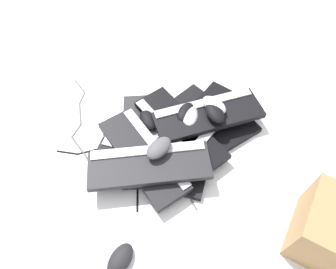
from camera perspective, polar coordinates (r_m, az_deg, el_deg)
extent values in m
plane|color=white|center=(1.27, 0.33, 1.77)|extent=(3.20, 3.20, 0.00)
cube|color=black|center=(1.27, 0.32, 2.56)|extent=(0.45, 0.37, 0.02)
cube|color=#B2B5BA|center=(1.23, 2.14, 1.46)|extent=(0.37, 0.26, 0.01)
cube|color=#232326|center=(1.22, -5.05, -0.64)|extent=(0.46, 0.27, 0.02)
cube|color=#B2B5BA|center=(1.21, -2.44, -0.10)|extent=(0.41, 0.15, 0.01)
cube|color=black|center=(1.15, -3.65, -6.25)|extent=(0.18, 0.45, 0.02)
cube|color=#B2B5BA|center=(1.16, -2.82, -3.56)|extent=(0.06, 0.42, 0.01)
cube|color=black|center=(1.22, 7.73, -1.39)|extent=(0.42, 0.41, 0.02)
cube|color=silver|center=(1.23, 6.22, 0.83)|extent=(0.33, 0.32, 0.01)
cube|color=black|center=(1.15, -4.85, -3.95)|extent=(0.41, 0.42, 0.02)
cube|color=silver|center=(1.15, -2.52, -2.20)|extent=(0.31, 0.33, 0.01)
cube|color=#232326|center=(1.09, -3.55, -5.91)|extent=(0.29, 0.46, 0.02)
cube|color=#B2B5BA|center=(1.10, -3.83, -2.98)|extent=(0.17, 0.41, 0.01)
cube|color=black|center=(1.21, 2.29, 1.08)|extent=(0.40, 0.43, 0.02)
cube|color=silver|center=(1.18, 0.15, 0.17)|extent=(0.30, 0.34, 0.01)
cube|color=black|center=(1.23, 6.21, 2.34)|extent=(0.46, 0.32, 0.02)
cube|color=#B2B5BA|center=(1.21, 8.51, 1.48)|extent=(0.40, 0.20, 0.01)
cube|color=black|center=(1.22, 7.70, 3.65)|extent=(0.35, 0.46, 0.02)
cube|color=#B2B5BA|center=(1.24, 6.80, 6.03)|extent=(0.24, 0.38, 0.01)
ellipsoid|color=black|center=(1.04, -9.09, -22.46)|extent=(0.12, 0.09, 0.04)
ellipsoid|color=black|center=(1.19, 8.90, 4.16)|extent=(0.13, 0.12, 0.04)
ellipsoid|color=#B7B7BC|center=(1.21, 8.76, 5.57)|extent=(0.12, 0.13, 0.04)
ellipsoid|color=#4C4C51|center=(1.08, -1.91, -2.55)|extent=(0.13, 0.11, 0.04)
ellipsoid|color=#B7B7BC|center=(1.20, 4.16, 3.60)|extent=(0.12, 0.08, 0.04)
ellipsoid|color=black|center=(1.23, -3.74, 2.77)|extent=(0.13, 0.12, 0.04)
ellipsoid|color=black|center=(1.21, 3.40, 4.27)|extent=(0.12, 0.09, 0.04)
cylinder|color=#59595B|center=(1.11, 4.00, -11.47)|extent=(0.10, 0.08, 0.01)
cylinder|color=#59595B|center=(1.13, 0.31, -8.63)|extent=(0.01, 0.09, 0.01)
cylinder|color=#59595B|center=(1.14, -3.84, -7.99)|extent=(0.01, 0.08, 0.01)
cylinder|color=#59595B|center=(1.16, -7.30, -7.22)|extent=(0.02, 0.07, 0.01)
cylinder|color=#59595B|center=(1.18, -11.42, -6.66)|extent=(0.03, 0.10, 0.01)
cylinder|color=#59595B|center=(1.21, -14.73, -5.19)|extent=(0.06, 0.06, 0.01)
cylinder|color=#59595B|center=(1.26, -16.73, -2.07)|extent=(0.08, 0.09, 0.01)
cylinder|color=#59595B|center=(1.31, -17.09, 0.78)|extent=(0.07, 0.02, 0.01)
cylinder|color=#59595B|center=(1.36, -16.42, 3.91)|extent=(0.11, 0.06, 0.01)
cylinder|color=#59595B|center=(1.42, -16.06, 6.78)|extent=(0.07, 0.01, 0.01)
cylinder|color=#59595B|center=(1.47, -16.45, 8.85)|extent=(0.07, 0.08, 0.01)
sphere|color=#59595B|center=(1.09, 5.48, -13.99)|extent=(0.01, 0.01, 0.01)
sphere|color=#59595B|center=(1.13, 2.60, -9.01)|extent=(0.01, 0.01, 0.01)
sphere|color=#59595B|center=(1.14, -1.95, -8.23)|extent=(0.01, 0.01, 0.01)
sphere|color=#59595B|center=(1.15, -5.70, -7.75)|extent=(0.01, 0.01, 0.01)
sphere|color=#59595B|center=(1.17, -8.87, -6.69)|extent=(0.01, 0.01, 0.01)
sphere|color=#59595B|center=(1.19, -13.93, -6.61)|extent=(0.01, 0.01, 0.01)
sphere|color=#59595B|center=(1.23, -15.49, -3.82)|extent=(0.01, 0.01, 0.01)
sphere|color=#59595B|center=(1.29, -17.90, -0.40)|extent=(0.01, 0.01, 0.01)
sphere|color=#59595B|center=(1.32, -16.30, 1.95)|extent=(0.01, 0.01, 0.01)
sphere|color=#59595B|center=(1.40, -16.53, 5.76)|extent=(0.01, 0.01, 0.01)
sphere|color=#59595B|center=(1.44, -15.61, 7.78)|extent=(0.01, 0.01, 0.01)
sphere|color=#59595B|center=(1.50, -17.26, 9.87)|extent=(0.01, 0.01, 0.01)
cylinder|color=black|center=(1.11, -5.85, -11.51)|extent=(0.11, 0.04, 0.01)
cylinder|color=black|center=(1.16, -5.71, -7.10)|extent=(0.08, 0.02, 0.01)
cylinder|color=black|center=(1.20, -6.09, -3.58)|extent=(0.08, 0.05, 0.01)
cylinder|color=black|center=(1.23, -8.16, -1.43)|extent=(0.01, 0.07, 0.01)
cylinder|color=black|center=(1.24, -11.47, -1.84)|extent=(0.06, 0.07, 0.01)
cylinder|color=black|center=(1.24, -15.06, -3.09)|extent=(0.05, 0.08, 0.01)
cylinder|color=black|center=(1.26, -18.63, -3.22)|extent=(0.01, 0.08, 0.01)
sphere|color=black|center=(1.09, -5.88, -14.27)|extent=(0.01, 0.01, 0.01)
sphere|color=black|center=(1.14, -5.83, -8.85)|extent=(0.01, 0.01, 0.01)
sphere|color=black|center=(1.17, -5.59, -5.40)|extent=(0.01, 0.01, 0.01)
sphere|color=black|center=(1.22, -6.57, -1.83)|extent=(0.01, 0.01, 0.01)
sphere|color=black|center=(1.24, -9.72, -1.04)|extent=(0.01, 0.01, 0.01)
sphere|color=black|center=(1.23, -13.23, -2.65)|extent=(0.01, 0.01, 0.01)
sphere|color=black|center=(1.24, -16.88, -3.52)|extent=(0.01, 0.01, 0.01)
sphere|color=black|center=(1.27, -20.34, -2.92)|extent=(0.01, 0.01, 0.01)
cube|color=#9E774C|center=(1.09, 28.34, -15.48)|extent=(0.27, 0.24, 0.20)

